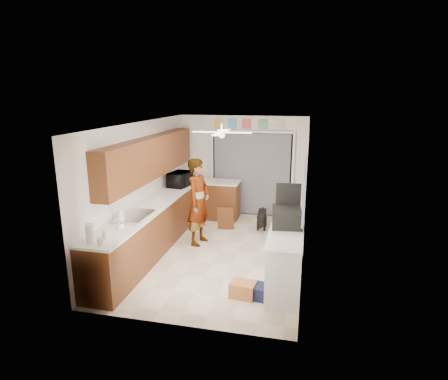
{
  "coord_description": "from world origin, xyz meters",
  "views": [
    {
      "loc": [
        1.59,
        -6.68,
        3.04
      ],
      "look_at": [
        0.0,
        0.4,
        1.15
      ],
      "focal_mm": 30.0,
      "sensor_mm": 36.0,
      "label": 1
    }
  ],
  "objects_px": {
    "soap_bottle": "(120,215)",
    "cardboard_box": "(243,289)",
    "paper_towel_roll": "(90,233)",
    "dog": "(262,219)",
    "cup": "(120,226)",
    "navy_crate": "(260,292)",
    "suitcase": "(287,217)",
    "man": "(199,202)",
    "microwave": "(180,179)"
  },
  "relations": [
    {
      "from": "cardboard_box",
      "to": "navy_crate",
      "type": "bearing_deg",
      "value": 3.41
    },
    {
      "from": "microwave",
      "to": "suitcase",
      "type": "height_order",
      "value": "microwave"
    },
    {
      "from": "dog",
      "to": "cup",
      "type": "bearing_deg",
      "value": -124.35
    },
    {
      "from": "suitcase",
      "to": "dog",
      "type": "bearing_deg",
      "value": 100.85
    },
    {
      "from": "suitcase",
      "to": "navy_crate",
      "type": "bearing_deg",
      "value": -118.25
    },
    {
      "from": "suitcase",
      "to": "navy_crate",
      "type": "distance_m",
      "value": 1.27
    },
    {
      "from": "cardboard_box",
      "to": "dog",
      "type": "bearing_deg",
      "value": 91.66
    },
    {
      "from": "navy_crate",
      "to": "dog",
      "type": "xyz_separation_m",
      "value": [
        -0.34,
        3.03,
        0.13
      ]
    },
    {
      "from": "microwave",
      "to": "navy_crate",
      "type": "xyz_separation_m",
      "value": [
        2.25,
        -2.88,
        -1.0
      ]
    },
    {
      "from": "microwave",
      "to": "navy_crate",
      "type": "distance_m",
      "value": 3.79
    },
    {
      "from": "cardboard_box",
      "to": "man",
      "type": "distance_m",
      "value": 2.4
    },
    {
      "from": "paper_towel_roll",
      "to": "man",
      "type": "xyz_separation_m",
      "value": [
        0.89,
        2.5,
        -0.19
      ]
    },
    {
      "from": "microwave",
      "to": "navy_crate",
      "type": "bearing_deg",
      "value": -134.11
    },
    {
      "from": "suitcase",
      "to": "cardboard_box",
      "type": "relative_size",
      "value": 1.64
    },
    {
      "from": "paper_towel_roll",
      "to": "cardboard_box",
      "type": "distance_m",
      "value": 2.42
    },
    {
      "from": "man",
      "to": "suitcase",
      "type": "bearing_deg",
      "value": -109.96
    },
    {
      "from": "suitcase",
      "to": "soap_bottle",
      "type": "bearing_deg",
      "value": -174.64
    },
    {
      "from": "soap_bottle",
      "to": "navy_crate",
      "type": "relative_size",
      "value": 0.85
    },
    {
      "from": "paper_towel_roll",
      "to": "dog",
      "type": "height_order",
      "value": "paper_towel_roll"
    },
    {
      "from": "dog",
      "to": "cardboard_box",
      "type": "bearing_deg",
      "value": -90.72
    },
    {
      "from": "soap_bottle",
      "to": "cardboard_box",
      "type": "height_order",
      "value": "soap_bottle"
    },
    {
      "from": "soap_bottle",
      "to": "cup",
      "type": "relative_size",
      "value": 2.57
    },
    {
      "from": "cardboard_box",
      "to": "man",
      "type": "xyz_separation_m",
      "value": [
        -1.25,
        1.9,
        0.78
      ]
    },
    {
      "from": "cup",
      "to": "man",
      "type": "height_order",
      "value": "man"
    },
    {
      "from": "cardboard_box",
      "to": "dog",
      "type": "xyz_separation_m",
      "value": [
        -0.09,
        3.05,
        0.12
      ]
    },
    {
      "from": "cardboard_box",
      "to": "man",
      "type": "height_order",
      "value": "man"
    },
    {
      "from": "paper_towel_roll",
      "to": "dog",
      "type": "bearing_deg",
      "value": 60.65
    },
    {
      "from": "cardboard_box",
      "to": "navy_crate",
      "type": "xyz_separation_m",
      "value": [
        0.26,
        0.02,
        -0.01
      ]
    },
    {
      "from": "microwave",
      "to": "dog",
      "type": "bearing_deg",
      "value": -77.43
    },
    {
      "from": "navy_crate",
      "to": "man",
      "type": "bearing_deg",
      "value": 128.72
    },
    {
      "from": "man",
      "to": "cup",
      "type": "bearing_deg",
      "value": 170.27
    },
    {
      "from": "cardboard_box",
      "to": "suitcase",
      "type": "bearing_deg",
      "value": 53.43
    },
    {
      "from": "soap_bottle",
      "to": "cup",
      "type": "height_order",
      "value": "soap_bottle"
    },
    {
      "from": "soap_bottle",
      "to": "man",
      "type": "height_order",
      "value": "man"
    },
    {
      "from": "microwave",
      "to": "dog",
      "type": "relative_size",
      "value": 1.0
    },
    {
      "from": "soap_bottle",
      "to": "paper_towel_roll",
      "type": "height_order",
      "value": "soap_bottle"
    },
    {
      "from": "navy_crate",
      "to": "soap_bottle",
      "type": "bearing_deg",
      "value": 174.05
    },
    {
      "from": "dog",
      "to": "suitcase",
      "type": "bearing_deg",
      "value": -76.05
    },
    {
      "from": "cup",
      "to": "paper_towel_roll",
      "type": "xyz_separation_m",
      "value": [
        -0.15,
        -0.6,
        0.09
      ]
    },
    {
      "from": "soap_bottle",
      "to": "man",
      "type": "xyz_separation_m",
      "value": [
        0.86,
        1.63,
        -0.19
      ]
    },
    {
      "from": "cup",
      "to": "paper_towel_roll",
      "type": "relative_size",
      "value": 0.41
    },
    {
      "from": "suitcase",
      "to": "microwave",
      "type": "bearing_deg",
      "value": 135.04
    },
    {
      "from": "navy_crate",
      "to": "suitcase",
      "type": "bearing_deg",
      "value": 67.22
    },
    {
      "from": "microwave",
      "to": "cup",
      "type": "height_order",
      "value": "microwave"
    },
    {
      "from": "cup",
      "to": "man",
      "type": "distance_m",
      "value": 2.03
    },
    {
      "from": "paper_towel_roll",
      "to": "navy_crate",
      "type": "relative_size",
      "value": 0.81
    },
    {
      "from": "microwave",
      "to": "paper_towel_roll",
      "type": "relative_size",
      "value": 2.15
    },
    {
      "from": "cup",
      "to": "navy_crate",
      "type": "relative_size",
      "value": 0.33
    },
    {
      "from": "soap_bottle",
      "to": "man",
      "type": "bearing_deg",
      "value": 62.19
    },
    {
      "from": "navy_crate",
      "to": "man",
      "type": "distance_m",
      "value": 2.54
    }
  ]
}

